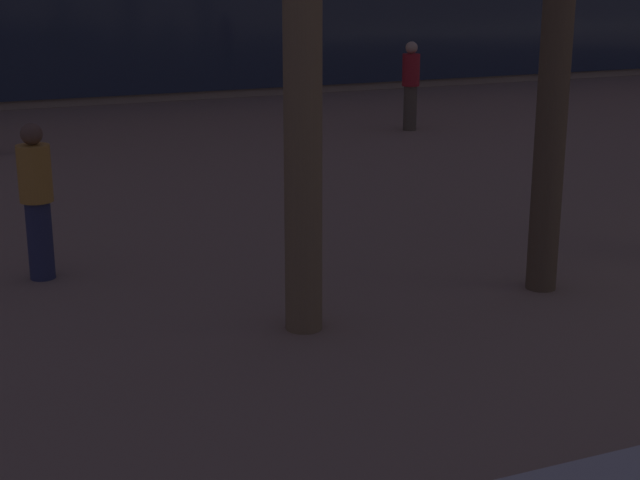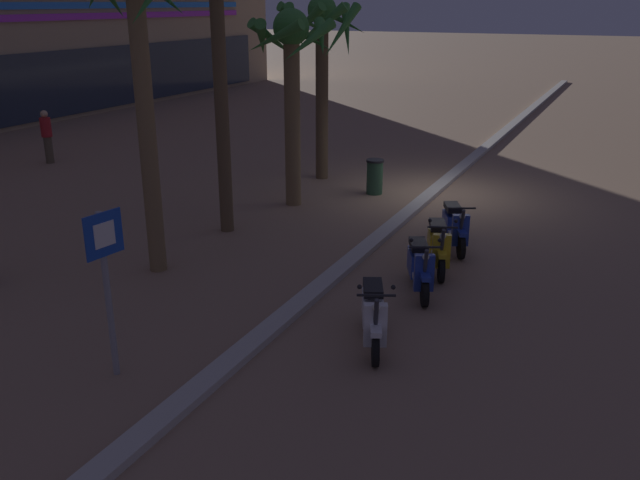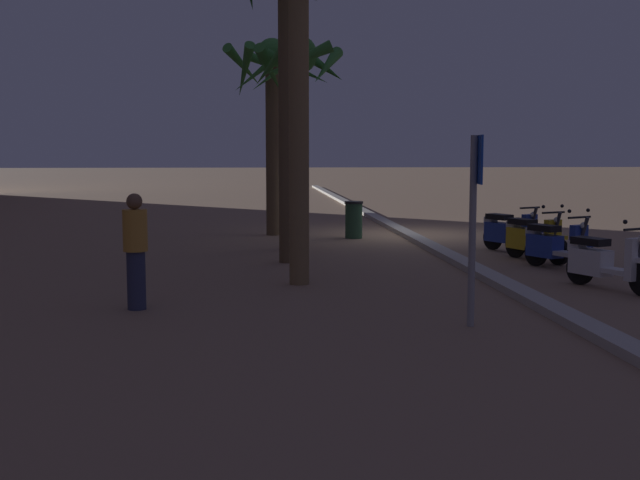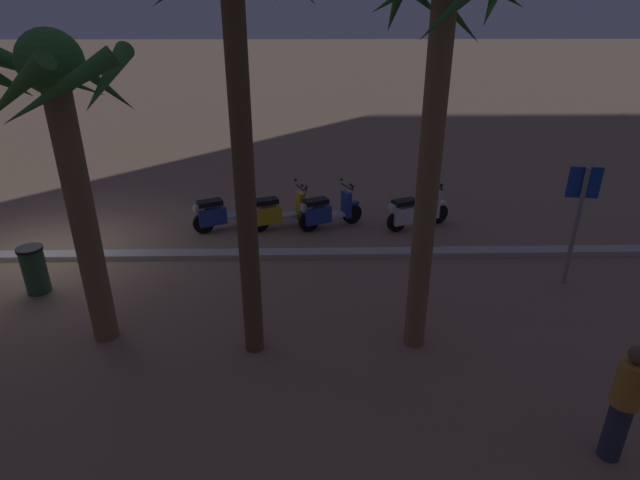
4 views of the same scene
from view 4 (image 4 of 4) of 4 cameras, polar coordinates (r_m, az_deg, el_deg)
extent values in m
plane|color=#93755B|center=(13.11, -28.83, -1.41)|extent=(200.00, 200.00, 0.00)
cube|color=#BCB7AD|center=(12.91, -29.29, -1.59)|extent=(60.00, 0.36, 0.12)
cylinder|color=black|center=(13.44, 13.19, 2.89)|extent=(0.52, 0.30, 0.52)
cylinder|color=black|center=(12.73, 8.60, 2.06)|extent=(0.52, 0.30, 0.52)
cube|color=white|center=(13.08, 11.16, 2.76)|extent=(0.66, 0.50, 0.08)
cube|color=white|center=(12.79, 9.47, 2.83)|extent=(0.75, 0.57, 0.42)
cube|color=black|center=(12.66, 9.50, 4.22)|extent=(0.67, 0.52, 0.12)
cube|color=white|center=(13.23, 12.69, 3.95)|extent=(0.26, 0.37, 0.66)
cube|color=white|center=(13.34, 13.31, 4.05)|extent=(0.36, 0.28, 0.08)
cylinder|color=#333338|center=(13.23, 13.03, 4.60)|extent=(0.29, 0.18, 0.69)
cylinder|color=black|center=(13.08, 12.87, 5.88)|extent=(0.26, 0.53, 0.04)
sphere|color=white|center=(13.19, 13.17, 5.35)|extent=(0.12, 0.12, 0.12)
cube|color=white|center=(12.55, 8.40, 3.62)|extent=(0.30, 0.28, 0.16)
sphere|color=black|center=(13.22, 12.23, 6.67)|extent=(0.07, 0.07, 0.07)
sphere|color=black|center=(12.86, 13.49, 6.06)|extent=(0.07, 0.07, 0.07)
cylinder|color=black|center=(13.11, 3.63, 2.96)|extent=(0.51, 0.31, 0.52)
cylinder|color=black|center=(12.59, -1.26, 2.08)|extent=(0.51, 0.31, 0.52)
cube|color=silver|center=(12.84, 1.43, 2.82)|extent=(0.66, 0.50, 0.08)
cube|color=#233D9E|center=(12.62, -0.36, 2.90)|extent=(0.75, 0.57, 0.42)
cube|color=black|center=(12.49, -0.45, 4.35)|extent=(0.67, 0.52, 0.12)
cube|color=#233D9E|center=(12.93, 2.97, 4.04)|extent=(0.27, 0.37, 0.66)
cube|color=#233D9E|center=(13.01, 3.66, 4.15)|extent=(0.36, 0.28, 0.08)
cylinder|color=#333338|center=(12.91, 3.29, 4.71)|extent=(0.29, 0.18, 0.69)
cylinder|color=black|center=(12.77, 3.01, 6.02)|extent=(0.27, 0.53, 0.04)
sphere|color=white|center=(12.86, 3.39, 5.48)|extent=(0.12, 0.12, 0.12)
cube|color=silver|center=(12.41, -1.62, 3.72)|extent=(0.30, 0.28, 0.16)
sphere|color=black|center=(12.93, 2.43, 6.81)|extent=(0.07, 0.07, 0.07)
sphere|color=black|center=(12.53, 3.47, 6.21)|extent=(0.07, 0.07, 0.07)
cylinder|color=black|center=(13.03, -1.50, 2.87)|extent=(0.52, 0.28, 0.52)
cylinder|color=black|center=(12.66, -6.89, 2.04)|extent=(0.52, 0.28, 0.52)
cube|color=silver|center=(12.83, -3.95, 2.75)|extent=(0.66, 0.48, 0.08)
cube|color=gold|center=(12.66, -5.97, 2.88)|extent=(0.75, 0.54, 0.43)
cube|color=black|center=(12.53, -6.13, 4.34)|extent=(0.67, 0.50, 0.12)
cube|color=gold|center=(12.87, -2.27, 3.96)|extent=(0.25, 0.37, 0.66)
cube|color=gold|center=(12.93, -1.52, 4.06)|extent=(0.36, 0.27, 0.08)
cylinder|color=#333338|center=(12.84, -1.94, 4.63)|extent=(0.29, 0.17, 0.69)
cylinder|color=black|center=(12.71, -2.30, 5.94)|extent=(0.24, 0.54, 0.04)
sphere|color=white|center=(12.79, -1.87, 5.40)|extent=(0.12, 0.12, 0.12)
cube|color=silver|center=(12.50, -7.33, 3.73)|extent=(0.30, 0.27, 0.16)
sphere|color=black|center=(12.88, -2.77, 6.75)|extent=(0.07, 0.07, 0.07)
sphere|color=black|center=(12.46, -2.01, 6.14)|extent=(0.07, 0.07, 0.07)
cylinder|color=black|center=(13.14, -7.47, 2.84)|extent=(0.51, 0.31, 0.52)
cylinder|color=black|center=(12.81, -12.95, 1.85)|extent=(0.51, 0.31, 0.52)
cube|color=silver|center=(12.95, -9.98, 2.64)|extent=(0.66, 0.51, 0.08)
cube|color=#233D9E|center=(12.80, -12.06, 2.68)|extent=(0.75, 0.58, 0.43)
cube|color=black|center=(12.68, -12.28, 4.11)|extent=(0.67, 0.53, 0.12)
cube|color=#233D9E|center=(12.98, -8.29, 3.90)|extent=(0.27, 0.37, 0.66)
cube|color=#233D9E|center=(13.03, -7.54, 4.03)|extent=(0.36, 0.28, 0.08)
cylinder|color=#333338|center=(12.95, -7.99, 4.58)|extent=(0.29, 0.18, 0.69)
cylinder|color=black|center=(12.83, -8.41, 5.87)|extent=(0.28, 0.52, 0.04)
sphere|color=white|center=(12.90, -7.95, 5.35)|extent=(0.12, 0.12, 0.12)
cube|color=silver|center=(12.65, -13.47, 3.47)|extent=(0.30, 0.28, 0.16)
cylinder|color=#939399|center=(10.96, 26.77, 1.21)|extent=(0.09, 0.09, 2.40)
cube|color=#1947B7|center=(10.74, 27.57, 5.75)|extent=(0.60, 0.11, 0.60)
cube|color=white|center=(10.75, 27.55, 5.77)|extent=(0.33, 0.06, 0.33)
cylinder|color=olive|center=(8.51, -25.17, 2.60)|extent=(0.40, 0.40, 4.40)
sphere|color=#3D8438|center=(8.05, -28.04, 17.28)|extent=(0.88, 0.88, 0.88)
cone|color=#3D8438|center=(8.43, -32.23, 15.01)|extent=(0.32, 1.58, 0.92)
cone|color=#3D8438|center=(7.65, -31.29, 13.89)|extent=(1.49, 0.83, 1.09)
cone|color=#3D8438|center=(7.38, -27.27, 14.82)|extent=(1.49, 0.97, 1.00)
cone|color=#3D8438|center=(7.74, -22.83, 16.39)|extent=(0.39, 1.59, 0.88)
cone|color=#3D8438|center=(8.52, -23.92, 16.21)|extent=(1.49, 0.94, 1.04)
cone|color=#3D8438|center=(8.79, -28.08, 16.02)|extent=(1.50, 1.00, 0.94)
cylinder|color=olive|center=(7.50, 12.06, 6.41)|extent=(0.33, 0.33, 5.56)
cone|color=#337A33|center=(7.68, 13.69, 24.63)|extent=(1.27, 0.53, 1.23)
cylinder|color=brown|center=(7.23, -8.53, 7.10)|extent=(0.30, 0.30, 5.82)
cylinder|color=#2D3351|center=(7.43, 30.27, -17.96)|extent=(0.26, 0.26, 0.82)
cylinder|color=gold|center=(7.02, 31.49, -13.61)|extent=(0.34, 0.34, 0.58)
sphere|color=brown|center=(6.80, 32.23, -10.88)|extent=(0.22, 0.22, 0.22)
cylinder|color=#2D5638|center=(11.23, -29.40, -3.05)|extent=(0.44, 0.44, 0.90)
cylinder|color=black|center=(11.05, -29.89, -0.88)|extent=(0.48, 0.48, 0.06)
camera|label=1|loc=(15.41, 17.63, 16.33)|focal=54.57mm
camera|label=2|loc=(18.93, 38.39, 19.33)|focal=37.73mm
camera|label=3|loc=(16.20, 64.12, 0.28)|focal=44.21mm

